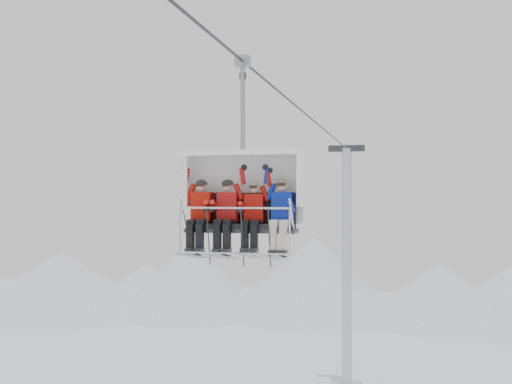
% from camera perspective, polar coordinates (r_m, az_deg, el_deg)
% --- Properties ---
extents(ridgeline, '(72.00, 21.00, 7.00)m').
position_cam_1_polar(ridgeline, '(56.54, 8.32, -8.39)').
color(ridgeline, silver).
rests_on(ridgeline, ground).
extents(lift_tower_right, '(2.00, 1.80, 13.48)m').
position_cam_1_polar(lift_tower_right, '(36.22, 8.08, -8.09)').
color(lift_tower_right, '#B6B8BE').
rests_on(lift_tower_right, ground).
extents(haul_cable, '(0.06, 50.00, 0.06)m').
position_cam_1_polar(haul_cable, '(14.42, 0.00, 10.60)').
color(haul_cable, '#313137').
rests_on(haul_cable, lift_tower_left).
extents(chairlift_carrier, '(2.39, 1.17, 3.98)m').
position_cam_1_polar(chairlift_carrier, '(13.11, -1.06, 0.17)').
color(chairlift_carrier, black).
rests_on(chairlift_carrier, haul_cable).
extents(skier_far_left, '(0.41, 1.69, 1.63)m').
position_cam_1_polar(skier_far_left, '(13.06, -4.99, -1.87)').
color(skier_far_left, red).
rests_on(skier_far_left, chairlift_carrier).
extents(skier_center_left, '(0.41, 1.69, 1.63)m').
position_cam_1_polar(skier_center_left, '(12.90, -2.64, -1.89)').
color(skier_center_left, red).
rests_on(skier_center_left, chairlift_carrier).
extents(skier_center_right, '(0.39, 1.69, 1.55)m').
position_cam_1_polar(skier_center_right, '(12.75, -0.25, -2.01)').
color(skier_center_right, '#B9130B').
rests_on(skier_center_right, chairlift_carrier).
extents(skier_far_right, '(0.41, 1.69, 1.63)m').
position_cam_1_polar(skier_far_right, '(12.64, 2.27, -1.91)').
color(skier_far_right, '#0E25B0').
rests_on(skier_far_right, chairlift_carrier).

